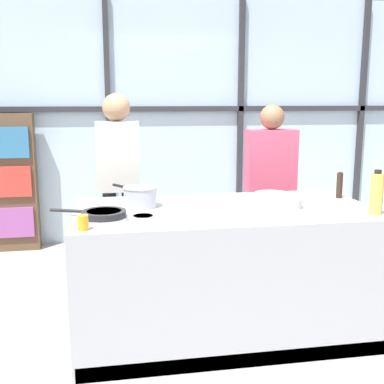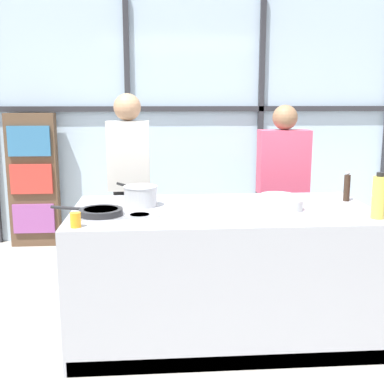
{
  "view_description": "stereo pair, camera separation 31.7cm",
  "coord_description": "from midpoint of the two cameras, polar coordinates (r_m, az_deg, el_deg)",
  "views": [
    {
      "loc": [
        -0.77,
        -3.16,
        1.65
      ],
      "look_at": [
        -0.21,
        0.1,
        1.01
      ],
      "focal_mm": 45.0,
      "sensor_mm": 36.0,
      "label": 1
    },
    {
      "loc": [
        -0.46,
        -3.2,
        1.65
      ],
      "look_at": [
        -0.21,
        0.1,
        1.01
      ],
      "focal_mm": 45.0,
      "sensor_mm": 36.0,
      "label": 2
    }
  ],
  "objects": [
    {
      "name": "white_plate",
      "position": [
        3.81,
        7.14,
        -0.23
      ],
      "size": [
        0.28,
        0.28,
        0.01
      ],
      "primitive_type": "cylinder",
      "color": "white",
      "rests_on": "demo_island"
    },
    {
      "name": "juice_glass_near",
      "position": [
        2.87,
        -15.92,
        -3.55
      ],
      "size": [
        0.06,
        0.06,
        0.09
      ],
      "primitive_type": "cylinder",
      "color": "orange",
      "rests_on": "demo_island"
    },
    {
      "name": "ground_plane",
      "position": [
        3.64,
        1.04,
        -16.05
      ],
      "size": [
        18.0,
        18.0,
        0.0
      ],
      "primitive_type": "plane",
      "color": "#ADA89E"
    },
    {
      "name": "spectator_far_left",
      "position": [
        4.3,
        -10.84,
        2.05
      ],
      "size": [
        0.37,
        0.24,
        1.7
      ],
      "rotation": [
        0.0,
        0.0,
        3.14
      ],
      "color": "black",
      "rests_on": "ground_plane"
    },
    {
      "name": "back_window_wall",
      "position": [
        5.65,
        -3.6,
        8.44
      ],
      "size": [
        6.4,
        0.1,
        2.8
      ],
      "color": "silver",
      "rests_on": "ground_plane"
    },
    {
      "name": "demo_island",
      "position": [
        3.45,
        1.05,
        -9.32
      ],
      "size": [
        2.07,
        1.04,
        0.91
      ],
      "color": "#A8AAB2",
      "rests_on": "ground_plane"
    },
    {
      "name": "bookshelf",
      "position": [
        5.64,
        -22.2,
        0.97
      ],
      "size": [
        0.54,
        0.19,
        1.5
      ],
      "color": "brown",
      "rests_on": "ground_plane"
    },
    {
      "name": "frying_pan",
      "position": [
        3.15,
        -13.39,
        -2.54
      ],
      "size": [
        0.49,
        0.28,
        0.04
      ],
      "color": "#232326",
      "rests_on": "demo_island"
    },
    {
      "name": "saucepan",
      "position": [
        3.37,
        -8.86,
        -0.54
      ],
      "size": [
        0.31,
        0.39,
        0.14
      ],
      "color": "silver",
      "rests_on": "demo_island"
    },
    {
      "name": "oil_bottle",
      "position": [
        3.29,
        18.48,
        -0.18
      ],
      "size": [
        0.08,
        0.08,
        0.29
      ],
      "color": "#E0CC4C",
      "rests_on": "demo_island"
    },
    {
      "name": "mixing_bowl",
      "position": [
        3.36,
        8.59,
        -1.24
      ],
      "size": [
        0.2,
        0.2,
        0.07
      ],
      "color": "silver",
      "rests_on": "demo_island"
    },
    {
      "name": "spectator_center_left",
      "position": [
        4.51,
        7.27,
        1.27
      ],
      "size": [
        0.46,
        0.22,
        1.6
      ],
      "rotation": [
        0.0,
        0.0,
        3.14
      ],
      "color": "#232838",
      "rests_on": "ground_plane"
    },
    {
      "name": "pepper_grinder",
      "position": [
        3.76,
        14.81,
        0.82
      ],
      "size": [
        0.05,
        0.05,
        0.22
      ],
      "color": "#332319",
      "rests_on": "demo_island"
    }
  ]
}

